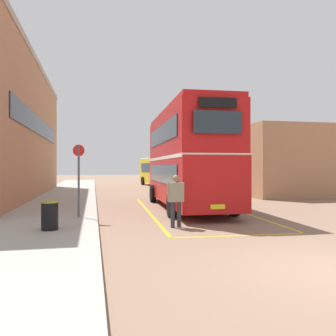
{
  "coord_description": "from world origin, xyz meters",
  "views": [
    {
      "loc": [
        -4.66,
        -5.74,
        2.03
      ],
      "look_at": [
        -0.56,
        13.17,
        1.96
      ],
      "focal_mm": 36.97,
      "sensor_mm": 36.0,
      "label": 1
    }
  ],
  "objects_px": {
    "single_deck_bus": "(160,171)",
    "litter_bin": "(50,216)",
    "double_decker_bus": "(187,157)",
    "bus_stop_sign": "(79,173)",
    "pedestrian_boarding": "(176,197)"
  },
  "relations": [
    {
      "from": "pedestrian_boarding",
      "to": "litter_bin",
      "type": "bearing_deg",
      "value": -174.33
    },
    {
      "from": "double_decker_bus",
      "to": "single_deck_bus",
      "type": "distance_m",
      "value": 19.78
    },
    {
      "from": "single_deck_bus",
      "to": "litter_bin",
      "type": "relative_size",
      "value": 10.01
    },
    {
      "from": "double_decker_bus",
      "to": "bus_stop_sign",
      "type": "xyz_separation_m",
      "value": [
        -5.04,
        -2.98,
        -0.74
      ]
    },
    {
      "from": "litter_bin",
      "to": "double_decker_bus",
      "type": "bearing_deg",
      "value": 43.99
    },
    {
      "from": "single_deck_bus",
      "to": "pedestrian_boarding",
      "type": "xyz_separation_m",
      "value": [
        -4.19,
        -24.8,
        -0.61
      ]
    },
    {
      "from": "double_decker_bus",
      "to": "bus_stop_sign",
      "type": "distance_m",
      "value": 5.9
    },
    {
      "from": "single_deck_bus",
      "to": "bus_stop_sign",
      "type": "xyz_separation_m",
      "value": [
        -7.43,
        -22.6,
        0.14
      ]
    },
    {
      "from": "litter_bin",
      "to": "bus_stop_sign",
      "type": "bearing_deg",
      "value": 74.14
    },
    {
      "from": "litter_bin",
      "to": "bus_stop_sign",
      "type": "distance_m",
      "value": 2.95
    },
    {
      "from": "double_decker_bus",
      "to": "single_deck_bus",
      "type": "bearing_deg",
      "value": 83.03
    },
    {
      "from": "pedestrian_boarding",
      "to": "double_decker_bus",
      "type": "bearing_deg",
      "value": 70.88
    },
    {
      "from": "single_deck_bus",
      "to": "litter_bin",
      "type": "bearing_deg",
      "value": -107.97
    },
    {
      "from": "single_deck_bus",
      "to": "bus_stop_sign",
      "type": "height_order",
      "value": "single_deck_bus"
    },
    {
      "from": "single_deck_bus",
      "to": "bus_stop_sign",
      "type": "relative_size",
      "value": 3.14
    }
  ]
}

